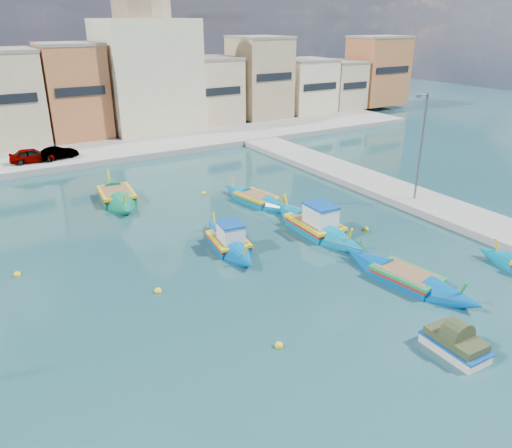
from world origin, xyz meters
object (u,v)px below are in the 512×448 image
object	(u,v)px
luzzu_blue_south	(407,279)
luzzu_turquoise_cabin	(315,226)
church_block	(145,58)
luzzu_blue_cabin	(229,243)
tender_near	(455,344)
quay_street_lamp	(420,147)
luzzu_green	(117,197)
luzzu_cyan_mid	(256,200)

from	to	relation	value
luzzu_blue_south	luzzu_turquoise_cabin	bearing A→B (deg)	89.35
church_block	luzzu_blue_cabin	distance (m)	35.20
luzzu_blue_south	church_block	bearing A→B (deg)	87.59
church_block	tender_near	xyz separation A→B (m)	(-4.46, -47.05, -8.01)
quay_street_lamp	luzzu_turquoise_cabin	xyz separation A→B (m)	(-9.12, -0.17, -3.96)
luzzu_blue_cabin	tender_near	bearing A→B (deg)	-77.28
luzzu_blue_cabin	luzzu_green	distance (m)	12.06
church_block	tender_near	bearing A→B (deg)	-95.41
luzzu_blue_south	tender_near	world-z (taller)	luzzu_blue_south
quay_street_lamp	luzzu_green	bearing A→B (deg)	146.11
luzzu_cyan_mid	luzzu_green	world-z (taller)	luzzu_green
luzzu_green	church_block	bearing A→B (deg)	63.77
luzzu_turquoise_cabin	luzzu_blue_south	world-z (taller)	luzzu_turquoise_cabin
church_block	luzzu_green	xyz separation A→B (m)	(-10.73, -21.79, -8.11)
luzzu_cyan_mid	luzzu_turquoise_cabin	bearing A→B (deg)	-86.54
church_block	luzzu_green	distance (m)	25.61
tender_near	luzzu_blue_cabin	bearing A→B (deg)	102.72
luzzu_blue_south	quay_street_lamp	bearing A→B (deg)	40.87
church_block	quay_street_lamp	distance (m)	35.04
quay_street_lamp	luzzu_green	world-z (taller)	quay_street_lamp
luzzu_blue_cabin	luzzu_turquoise_cabin	bearing A→B (deg)	-7.30
luzzu_green	luzzu_blue_south	distance (m)	22.08
quay_street_lamp	luzzu_blue_cabin	bearing A→B (deg)	177.76
luzzu_green	luzzu_blue_south	size ratio (longest dim) A/B	1.05
church_block	luzzu_cyan_mid	distance (m)	28.87
quay_street_lamp	luzzu_turquoise_cabin	world-z (taller)	quay_street_lamp
church_block	luzzu_cyan_mid	xyz separation A→B (m)	(-2.07, -27.62, -8.17)
luzzu_blue_south	tender_near	size ratio (longest dim) A/B	3.19
luzzu_blue_cabin	luzzu_blue_south	bearing A→B (deg)	-55.96
luzzu_turquoise_cabin	luzzu_cyan_mid	xyz separation A→B (m)	(-0.40, 6.55, -0.13)
tender_near	luzzu_cyan_mid	bearing A→B (deg)	82.99
luzzu_blue_cabin	church_block	bearing A→B (deg)	77.29
luzzu_green	tender_near	xyz separation A→B (m)	(6.27, -25.27, 0.10)
luzzu_blue_cabin	tender_near	size ratio (longest dim) A/B	2.85
tender_near	church_block	bearing A→B (deg)	84.59
church_block	tender_near	world-z (taller)	church_block
luzzu_green	luzzu_blue_cabin	bearing A→B (deg)	-74.64
luzzu_green	tender_near	distance (m)	26.03
church_block	luzzu_blue_south	world-z (taller)	church_block
church_block	luzzu_turquoise_cabin	size ratio (longest dim) A/B	1.98
quay_street_lamp	luzzu_blue_south	size ratio (longest dim) A/B	0.94
luzzu_turquoise_cabin	tender_near	world-z (taller)	luzzu_turquoise_cabin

